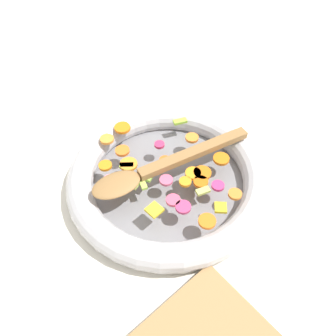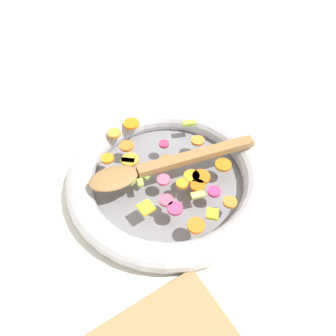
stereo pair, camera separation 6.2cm
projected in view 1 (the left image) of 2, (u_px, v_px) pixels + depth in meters
ground_plane at (168, 184)px, 0.66m from camera, size 4.00×4.00×0.00m
skillet at (168, 177)px, 0.64m from camera, size 0.39×0.39×0.05m
chopped_vegetables at (169, 169)px, 0.61m from camera, size 0.26×0.32×0.01m
wooden_spoon at (158, 168)px, 0.60m from camera, size 0.33×0.11×0.01m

